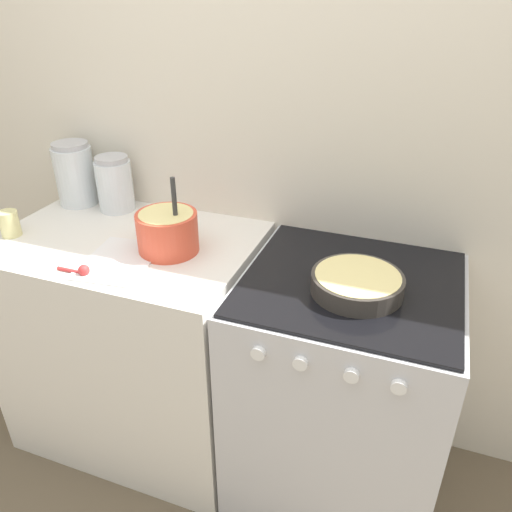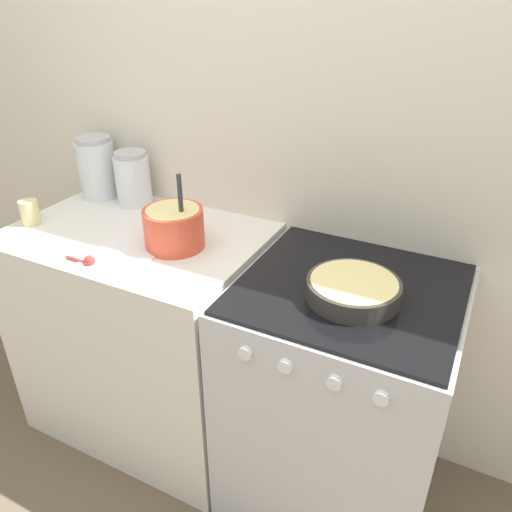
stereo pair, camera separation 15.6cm
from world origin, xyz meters
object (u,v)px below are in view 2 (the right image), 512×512
Objects in this scene: baking_pan at (353,289)px; tin_can at (30,212)px; storage_jar_middle at (133,182)px; mixing_bowl at (174,225)px; storage_jar_left at (98,171)px; stove at (338,398)px.

tin_can reaches higher than baking_pan.
tin_can is (-0.22, -0.34, -0.05)m from storage_jar_middle.
storage_jar_left is at bearing 156.31° from mixing_bowl.
stove is at bearing 111.71° from baking_pan.
baking_pan is 1.24m from tin_can.
baking_pan is 2.92× the size of tin_can.
mixing_bowl is 0.60m from storage_jar_left.
mixing_bowl reaches higher than storage_jar_left.
storage_jar_middle is at bearing 56.14° from tin_can.
tin_can is (-0.59, -0.09, -0.03)m from mixing_bowl.
baking_pan is (0.65, -0.04, -0.05)m from mixing_bowl.
storage_jar_middle is (0.19, 0.00, -0.02)m from storage_jar_left.
stove is at bearing -10.76° from storage_jar_left.
baking_pan is at bearing -13.23° from storage_jar_left.
storage_jar_middle reaches higher than tin_can.
storage_jar_left is 0.19m from storage_jar_middle.
storage_jar_left reaches higher than baking_pan.
baking_pan is (0.02, -0.06, 0.49)m from stove.
storage_jar_middle is at bearing 167.29° from stove.
stove is 3.41× the size of mixing_bowl.
stove is 1.15m from storage_jar_middle.
mixing_bowl reaches higher than tin_can.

